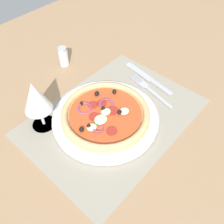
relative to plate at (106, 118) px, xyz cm
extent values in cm
cube|color=#9E7A56|center=(2.40, -0.90, -2.26)|extent=(190.00, 140.00, 2.40)
cube|color=gray|center=(2.40, -0.90, -0.86)|extent=(48.13, 34.86, 0.40)
cylinder|color=white|center=(0.00, 0.00, 0.00)|extent=(29.22, 29.22, 1.33)
cylinder|color=tan|center=(0.00, 0.00, 1.16)|extent=(24.20, 24.20, 1.00)
torus|color=tan|center=(0.00, 0.00, 2.02)|extent=(24.06, 24.06, 1.80)
cylinder|color=#C64C23|center=(0.00, 0.00, 1.81)|extent=(19.84, 19.84, 0.30)
ellipsoid|color=beige|center=(-6.10, -0.71, 2.37)|extent=(2.70, 2.43, 0.81)
ellipsoid|color=beige|center=(-2.74, -0.67, 2.50)|extent=(3.60, 3.24, 1.08)
ellipsoid|color=beige|center=(0.19, 0.01, 2.39)|extent=(2.82, 2.54, 0.85)
ellipsoid|color=beige|center=(3.65, -3.53, 2.39)|extent=(2.88, 2.59, 0.86)
sphere|color=black|center=(7.37, 3.27, 2.61)|extent=(1.30, 1.30, 1.30)
sphere|color=black|center=(-8.43, 0.37, 2.58)|extent=(1.24, 1.24, 1.24)
sphere|color=black|center=(3.37, 6.46, 2.65)|extent=(1.37, 1.37, 1.37)
sphere|color=black|center=(2.10, -3.01, 2.60)|extent=(1.27, 1.27, 1.27)
sphere|color=black|center=(-2.11, 7.10, 2.47)|extent=(1.00, 1.00, 1.00)
sphere|color=black|center=(-6.42, -0.26, 2.53)|extent=(1.13, 1.13, 1.13)
sphere|color=black|center=(0.32, 1.15, 2.54)|extent=(1.16, 1.16, 1.16)
torus|color=#8E3D75|center=(2.72, 1.83, 2.21)|extent=(4.05, 4.00, 1.42)
torus|color=#8E3D75|center=(-2.60, 5.32, 2.21)|extent=(4.01, 3.97, 1.25)
torus|color=#8E3D75|center=(-5.07, -2.15, 2.21)|extent=(3.23, 3.19, 1.16)
cylinder|color=#A3281E|center=(-3.43, -5.36, 2.11)|extent=(2.80, 2.80, 0.30)
cylinder|color=#A3281E|center=(-3.03, 1.28, 2.11)|extent=(2.80, 2.80, 0.30)
cylinder|color=#A3281E|center=(1.89, 3.15, 2.11)|extent=(2.69, 2.69, 0.30)
cylinder|color=#A3281E|center=(-0.17, 4.56, 2.11)|extent=(2.62, 2.62, 0.30)
cylinder|color=#A3281E|center=(1.83, -0.88, 2.11)|extent=(3.20, 3.20, 0.30)
ellipsoid|color=#2D6B28|center=(-4.57, -0.97, 2.16)|extent=(3.04, 1.99, 0.30)
ellipsoid|color=#2D6B28|center=(0.49, 0.95, 2.16)|extent=(2.94, 3.00, 0.30)
cube|color=#B2B5BA|center=(16.93, -5.99, -0.44)|extent=(3.23, 11.10, 0.44)
cube|color=#B2B5BA|center=(18.37, 0.70, -0.44)|extent=(2.68, 2.93, 0.44)
cube|color=#B2B5BA|center=(19.97, 3.85, -0.44)|extent=(1.22, 4.29, 0.44)
cube|color=#B2B5BA|center=(19.39, 3.98, -0.44)|extent=(1.22, 4.29, 0.44)
cube|color=#B2B5BA|center=(18.80, 4.11, -0.44)|extent=(1.22, 4.29, 0.44)
cube|color=#B2B5BA|center=(18.21, 4.23, -0.44)|extent=(1.22, 4.29, 0.44)
cube|color=#B2B5BA|center=(20.98, -4.30, -0.36)|extent=(2.54, 8.50, 0.62)
cube|color=#B2B5BA|center=(22.47, 5.58, -0.44)|extent=(3.71, 11.77, 0.44)
cylinder|color=silver|center=(-12.30, 11.67, -0.86)|extent=(6.40, 6.40, 0.40)
cylinder|color=silver|center=(-12.30, 11.67, 2.34)|extent=(0.80, 0.80, 6.00)
cone|color=silver|center=(-12.30, 11.67, 9.59)|extent=(7.20, 7.20, 8.50)
cone|color=red|center=(-12.30, 11.67, 8.37)|extent=(4.73, 4.73, 5.27)
cylinder|color=silver|center=(9.11, 27.85, 1.69)|extent=(3.20, 3.20, 5.50)
cylinder|color=#ADADB2|center=(9.11, 27.85, 5.04)|extent=(2.88, 2.88, 1.20)
camera|label=1|loc=(-30.90, -30.04, 50.99)|focal=38.77mm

